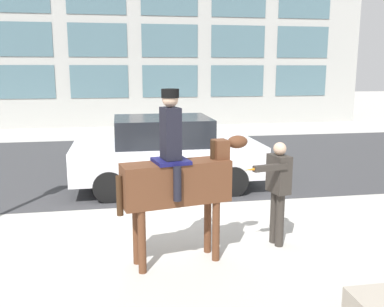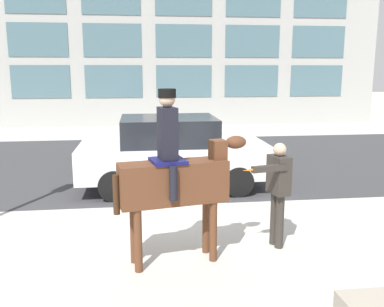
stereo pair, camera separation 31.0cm
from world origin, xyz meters
TOP-DOWN VIEW (x-y plane):
  - ground_plane at (0.00, 0.00)m, footprint 80.00×80.00m
  - road_surface at (0.00, 4.75)m, footprint 22.69×8.50m
  - mounted_horse_lead at (-0.05, -2.09)m, footprint 1.93×0.73m
  - pedestrian_bystander at (1.56, -1.74)m, footprint 0.81×0.57m
  - street_car_near_lane at (0.22, 1.85)m, footprint 4.30×2.05m

SIDE VIEW (x-z plane):
  - ground_plane at x=0.00m, z-range 0.00..0.00m
  - road_surface at x=0.00m, z-range 0.00..0.01m
  - street_car_near_lane at x=0.22m, z-range 0.02..1.67m
  - pedestrian_bystander at x=1.56m, z-range 0.15..1.80m
  - mounted_horse_lead at x=-0.05m, z-range 0.02..2.50m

